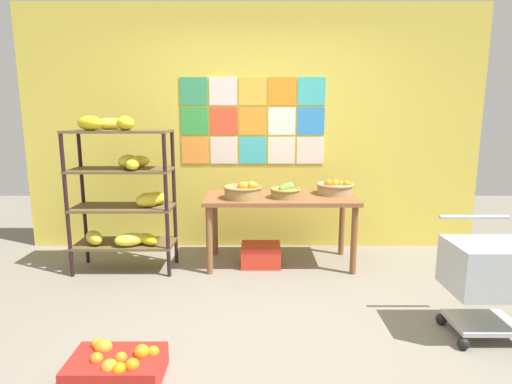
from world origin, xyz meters
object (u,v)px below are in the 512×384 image
banana_shelf_unit (126,185)px  produce_crate_under_table (262,255)px  display_table (281,205)px  orange_crate_foreground (118,366)px  fruit_basket_back_right (336,187)px  shopping_cart (489,272)px  fruit_basket_back_left (286,192)px  fruit_basket_right (244,191)px

banana_shelf_unit → produce_crate_under_table: 1.50m
display_table → orange_crate_foreground: display_table is taller
fruit_basket_back_right → orange_crate_foreground: 2.68m
shopping_cart → fruit_basket_back_right: bearing=104.2°
fruit_basket_back_right → orange_crate_foreground: size_ratio=0.72×
display_table → fruit_basket_back_left: (0.04, -0.07, 0.15)m
fruit_basket_back_left → orange_crate_foreground: 2.24m
display_table → fruit_basket_back_right: 0.60m
banana_shelf_unit → fruit_basket_back_left: size_ratio=5.00×
fruit_basket_right → orange_crate_foreground: 2.05m
fruit_basket_back_left → shopping_cart: 1.89m
produce_crate_under_table → orange_crate_foreground: bearing=-114.7°
display_table → fruit_basket_back_left: fruit_basket_back_left is taller
fruit_basket_back_right → orange_crate_foreground: fruit_basket_back_right is taller
fruit_basket_back_right → orange_crate_foreground: (-1.62, -2.03, -0.69)m
display_table → orange_crate_foreground: bearing=-118.8°
display_table → fruit_basket_right: (-0.37, -0.11, 0.16)m
display_table → orange_crate_foreground: (-1.05, -1.91, -0.53)m
fruit_basket_back_right → fruit_basket_back_left: bearing=-159.9°
banana_shelf_unit → fruit_basket_back_left: bearing=3.6°
shopping_cart → banana_shelf_unit: bearing=144.1°
banana_shelf_unit → orange_crate_foreground: 1.95m
banana_shelf_unit → shopping_cart: (2.82, -1.26, -0.38)m
fruit_basket_right → fruit_basket_back_right: bearing=13.7°
orange_crate_foreground → banana_shelf_unit: bearing=104.5°
display_table → produce_crate_under_table: display_table is taller
fruit_basket_back_right → produce_crate_under_table: fruit_basket_back_right is taller
banana_shelf_unit → display_table: (1.50, 0.17, -0.23)m
banana_shelf_unit → fruit_basket_back_right: bearing=8.0°
orange_crate_foreground → shopping_cart: (2.37, 0.48, 0.38)m
orange_crate_foreground → fruit_basket_right: bearing=69.1°
fruit_basket_right → fruit_basket_back_right: size_ratio=0.99×
fruit_basket_back_left → fruit_basket_right: bearing=-175.0°
display_table → fruit_basket_right: fruit_basket_right is taller
produce_crate_under_table → orange_crate_foreground: 2.05m
fruit_basket_back_right → shopping_cart: (0.76, -1.55, -0.30)m
fruit_basket_back_left → fruit_basket_back_right: bearing=20.1°
banana_shelf_unit → display_table: bearing=6.5°
display_table → shopping_cart: bearing=-47.1°
produce_crate_under_table → orange_crate_foreground: (-0.86, -1.86, -0.02)m
produce_crate_under_table → banana_shelf_unit: bearing=-174.7°
fruit_basket_right → fruit_basket_back_left: (0.41, 0.04, -0.01)m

